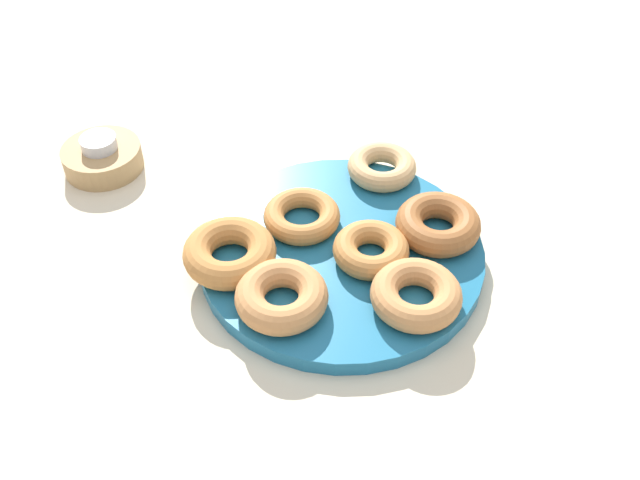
{
  "coord_description": "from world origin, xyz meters",
  "views": [
    {
      "loc": [
        -0.38,
        0.36,
        0.54
      ],
      "look_at": [
        0.0,
        0.03,
        0.05
      ],
      "focal_mm": 39.93,
      "sensor_mm": 36.0,
      "label": 1
    }
  ],
  "objects": [
    {
      "name": "ground_plane",
      "position": [
        0.0,
        0.0,
        0.0
      ],
      "size": [
        2.4,
        2.4,
        0.0
      ],
      "primitive_type": "plane",
      "color": "beige"
    },
    {
      "name": "donut_plate",
      "position": [
        0.0,
        0.0,
        0.01
      ],
      "size": [
        0.3,
        0.3,
        0.02
      ],
      "primitive_type": "cylinder",
      "color": "#1E6B93",
      "rests_on": "ground_plane"
    },
    {
      "name": "donut_0",
      "position": [
        0.06,
        0.1,
        0.03
      ],
      "size": [
        0.13,
        0.13,
        0.03
      ],
      "primitive_type": "torus",
      "rotation": [
        0.0,
        0.0,
        3.93
      ],
      "color": "#BC7A3D",
      "rests_on": "donut_plate"
    },
    {
      "name": "donut_1",
      "position": [
        -0.02,
        0.1,
        0.03
      ],
      "size": [
        0.12,
        0.12,
        0.03
      ],
      "primitive_type": "torus",
      "rotation": [
        0.0,
        0.0,
        5.2
      ],
      "color": "#C6844C",
      "rests_on": "donut_plate"
    },
    {
      "name": "donut_2",
      "position": [
        -0.05,
        -0.09,
        0.03
      ],
      "size": [
        0.09,
        0.09,
        0.03
      ],
      "primitive_type": "torus",
      "rotation": [
        0.0,
        0.0,
        1.59
      ],
      "color": "#995B2D",
      "rests_on": "donut_plate"
    },
    {
      "name": "donut_3",
      "position": [
        -0.03,
        -0.01,
        0.03
      ],
      "size": [
        0.1,
        0.1,
        0.03
      ],
      "primitive_type": "torus",
      "rotation": [
        0.0,
        0.0,
        0.31
      ],
      "color": "#BC7A3D",
      "rests_on": "donut_plate"
    },
    {
      "name": "donut_4",
      "position": [
        -0.1,
        -0.0,
        0.03
      ],
      "size": [
        0.12,
        0.12,
        0.03
      ],
      "primitive_type": "torus",
      "rotation": [
        0.0,
        0.0,
        5.81
      ],
      "color": "#C6844C",
      "rests_on": "donut_plate"
    },
    {
      "name": "donut_5",
      "position": [
        0.05,
        0.01,
        0.03
      ],
      "size": [
        0.09,
        0.09,
        0.02
      ],
      "primitive_type": "torus",
      "rotation": [
        0.0,
        0.0,
        4.78
      ],
      "color": "#BC7A3D",
      "rests_on": "donut_plate"
    },
    {
      "name": "donut_6",
      "position": [
        0.06,
        -0.12,
        0.03
      ],
      "size": [
        0.09,
        0.09,
        0.02
      ],
      "primitive_type": "torus",
      "rotation": [
        0.0,
        0.0,
        4.62
      ],
      "color": "tan",
      "rests_on": "donut_plate"
    },
    {
      "name": "candle_holder",
      "position": [
        0.3,
        0.11,
        0.01
      ],
      "size": [
        0.09,
        0.09,
        0.03
      ],
      "primitive_type": "cylinder",
      "color": "tan",
      "rests_on": "ground_plane"
    },
    {
      "name": "tealight",
      "position": [
        0.3,
        0.11,
        0.04
      ],
      "size": [
        0.04,
        0.04,
        0.01
      ],
      "primitive_type": "cylinder",
      "color": "silver",
      "rests_on": "candle_holder"
    }
  ]
}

